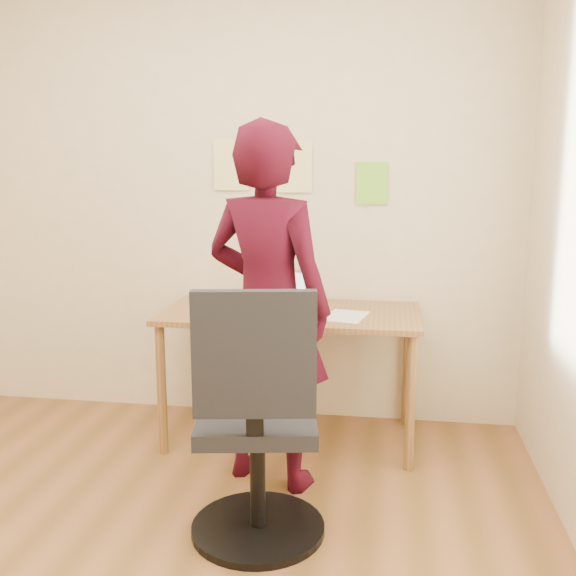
% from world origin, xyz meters
% --- Properties ---
extents(room, '(3.58, 3.58, 2.78)m').
position_xyz_m(room, '(0.00, 0.00, 1.35)').
color(room, brown).
rests_on(room, ground).
extents(desk, '(1.40, 0.70, 0.74)m').
position_xyz_m(desk, '(0.45, 1.38, 0.65)').
color(desk, olive).
rests_on(desk, ground).
extents(laptop, '(0.36, 0.33, 0.22)m').
position_xyz_m(laptop, '(0.38, 1.37, 0.79)').
color(laptop, '#B6B7BE').
rests_on(laptop, desk).
extents(paper_sheet, '(0.26, 0.33, 0.00)m').
position_xyz_m(paper_sheet, '(0.76, 1.30, 0.74)').
color(paper_sheet, white).
rests_on(paper_sheet, desk).
extents(phone, '(0.09, 0.14, 0.01)m').
position_xyz_m(phone, '(0.60, 1.22, 0.75)').
color(phone, black).
rests_on(phone, desk).
extents(wall_note_left, '(0.21, 0.00, 0.30)m').
position_xyz_m(wall_note_left, '(0.04, 1.74, 1.53)').
color(wall_note_left, '#F3E491').
rests_on(wall_note_left, room).
extents(wall_note_mid, '(0.21, 0.00, 0.30)m').
position_xyz_m(wall_note_mid, '(0.42, 1.74, 1.52)').
color(wall_note_mid, '#F3E491').
rests_on(wall_note_mid, room).
extents(wall_note_right, '(0.18, 0.00, 0.24)m').
position_xyz_m(wall_note_right, '(0.87, 1.74, 1.43)').
color(wall_note_right, '#7CD730').
rests_on(wall_note_right, room).
extents(office_chair, '(0.56, 0.57, 1.08)m').
position_xyz_m(office_chair, '(0.47, 0.34, 0.46)').
color(office_chair, black).
rests_on(office_chair, ground).
extents(person, '(0.73, 0.59, 1.73)m').
position_xyz_m(person, '(0.42, 0.88, 0.86)').
color(person, '#350713').
rests_on(person, ground).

